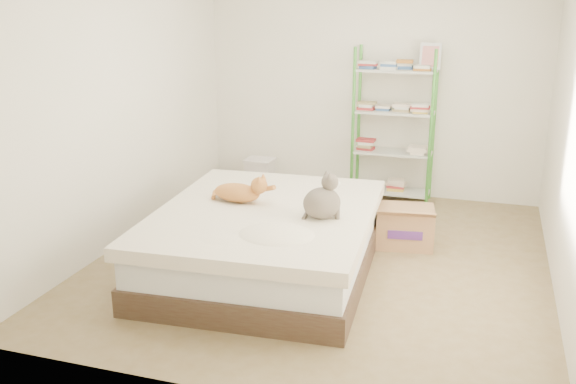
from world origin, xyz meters
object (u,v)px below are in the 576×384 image
at_px(orange_cat, 237,190).
at_px(bed, 266,241).
at_px(grey_cat, 322,196).
at_px(cardboard_box, 405,226).
at_px(white_bin, 260,174).
at_px(shelf_unit, 394,119).

bearing_deg(orange_cat, bed, -18.71).
distance_m(bed, grey_cat, 0.68).
relative_size(orange_cat, cardboard_box, 0.86).
height_order(bed, cardboard_box, bed).
bearing_deg(bed, grey_cat, -11.29).
relative_size(orange_cat, white_bin, 1.32).
relative_size(orange_cat, grey_cat, 1.34).
height_order(orange_cat, grey_cat, grey_cat).
xyz_separation_m(bed, grey_cat, (0.49, -0.07, 0.46)).
bearing_deg(grey_cat, shelf_unit, -36.99).
height_order(grey_cat, white_bin, grey_cat).
bearing_deg(white_bin, orange_cat, -75.07).
xyz_separation_m(grey_cat, cardboard_box, (0.54, 1.01, -0.55)).
xyz_separation_m(cardboard_box, white_bin, (-1.88, 1.26, 0.01)).
distance_m(bed, shelf_unit, 2.48).
xyz_separation_m(orange_cat, white_bin, (-0.55, 2.07, -0.46)).
height_order(bed, white_bin, bed).
xyz_separation_m(bed, orange_cat, (-0.30, 0.13, 0.37)).
bearing_deg(bed, white_bin, 107.83).
bearing_deg(bed, orange_cat, 153.15).
height_order(bed, grey_cat, grey_cat).
bearing_deg(bed, cardboard_box, 39.20).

